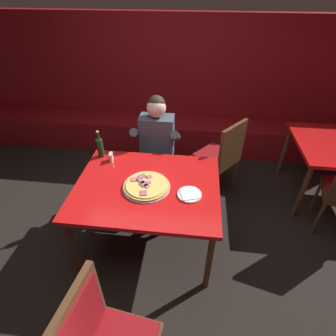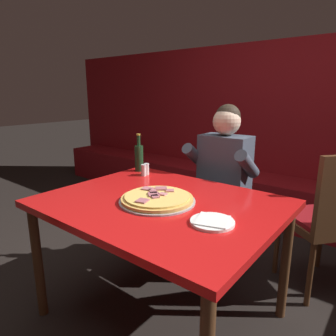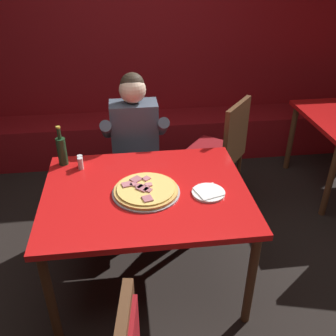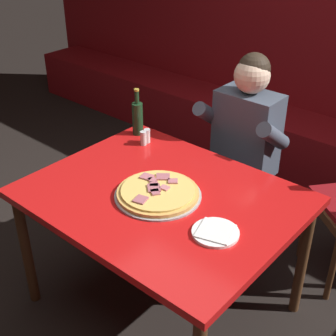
# 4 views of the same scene
# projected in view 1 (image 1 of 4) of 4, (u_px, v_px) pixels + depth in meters

# --- Properties ---
(ground_plane) EXTENTS (24.00, 24.00, 0.00)m
(ground_plane) POSITION_uv_depth(u_px,v_px,m) (150.00, 239.00, 2.83)
(ground_plane) COLOR black
(booth_wall_panel) EXTENTS (6.80, 0.16, 1.90)m
(booth_wall_panel) POSITION_uv_depth(u_px,v_px,m) (172.00, 83.00, 3.99)
(booth_wall_panel) COLOR maroon
(booth_wall_panel) RESTS_ON ground_plane
(booth_bench) EXTENTS (6.46, 0.48, 0.46)m
(booth_bench) POSITION_uv_depth(u_px,v_px,m) (170.00, 135.00, 4.16)
(booth_bench) COLOR maroon
(booth_bench) RESTS_ON ground_plane
(main_dining_table) EXTENTS (1.30, 1.03, 0.76)m
(main_dining_table) POSITION_uv_depth(u_px,v_px,m) (147.00, 191.00, 2.41)
(main_dining_table) COLOR #4C2D19
(main_dining_table) RESTS_ON ground_plane
(pizza) EXTENTS (0.43, 0.43, 0.05)m
(pizza) POSITION_uv_depth(u_px,v_px,m) (146.00, 186.00, 2.33)
(pizza) COLOR #9E9EA3
(pizza) RESTS_ON main_dining_table
(plate_white_paper) EXTENTS (0.21, 0.21, 0.02)m
(plate_white_paper) POSITION_uv_depth(u_px,v_px,m) (189.00, 194.00, 2.26)
(plate_white_paper) COLOR white
(plate_white_paper) RESTS_ON main_dining_table
(beer_bottle) EXTENTS (0.07, 0.07, 0.29)m
(beer_bottle) POSITION_uv_depth(u_px,v_px,m) (100.00, 147.00, 2.68)
(beer_bottle) COLOR #19381E
(beer_bottle) RESTS_ON main_dining_table
(shaker_oregano) EXTENTS (0.04, 0.04, 0.09)m
(shaker_oregano) POSITION_uv_depth(u_px,v_px,m) (111.00, 158.00, 2.64)
(shaker_oregano) COLOR silver
(shaker_oregano) RESTS_ON main_dining_table
(shaker_black_pepper) EXTENTS (0.04, 0.04, 0.09)m
(shaker_black_pepper) POSITION_uv_depth(u_px,v_px,m) (111.00, 156.00, 2.67)
(shaker_black_pepper) COLOR silver
(shaker_black_pepper) RESTS_ON main_dining_table
(diner_seated_blue_shirt) EXTENTS (0.53, 0.53, 1.27)m
(diner_seated_blue_shirt) POSITION_uv_depth(u_px,v_px,m) (156.00, 147.00, 2.99)
(diner_seated_blue_shirt) COLOR black
(diner_seated_blue_shirt) RESTS_ON ground_plane
(dining_chair_far_right) EXTENTS (0.62, 0.62, 1.00)m
(dining_chair_far_right) POSITION_uv_depth(u_px,v_px,m) (222.00, 154.00, 3.10)
(dining_chair_far_right) COLOR #4C2D19
(dining_chair_far_right) RESTS_ON ground_plane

